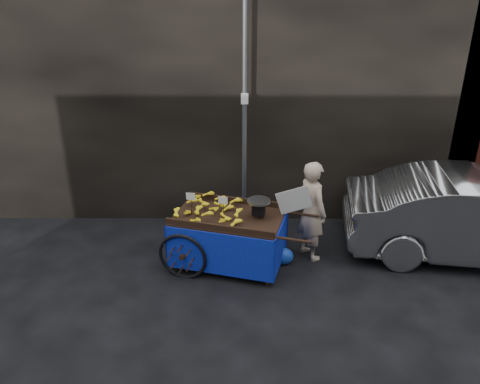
{
  "coord_description": "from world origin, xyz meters",
  "views": [
    {
      "loc": [
        0.26,
        -6.38,
        4.15
      ],
      "look_at": [
        0.23,
        0.5,
        1.06
      ],
      "focal_mm": 35.0,
      "sensor_mm": 36.0,
      "label": 1
    }
  ],
  "objects_px": {
    "banana_cart": "(225,220)",
    "vendor": "(312,211)",
    "plastic_bag": "(284,256)",
    "parked_car": "(480,217)"
  },
  "relations": [
    {
      "from": "vendor",
      "to": "parked_car",
      "type": "distance_m",
      "value": 2.72
    },
    {
      "from": "vendor",
      "to": "plastic_bag",
      "type": "relative_size",
      "value": 5.4
    },
    {
      "from": "plastic_bag",
      "to": "banana_cart",
      "type": "bearing_deg",
      "value": 178.3
    },
    {
      "from": "vendor",
      "to": "plastic_bag",
      "type": "height_order",
      "value": "vendor"
    },
    {
      "from": "banana_cart",
      "to": "parked_car",
      "type": "xyz_separation_m",
      "value": [
        4.09,
        0.26,
        -0.07
      ]
    },
    {
      "from": "banana_cart",
      "to": "vendor",
      "type": "relative_size",
      "value": 1.5
    },
    {
      "from": "banana_cart",
      "to": "parked_car",
      "type": "height_order",
      "value": "parked_car"
    },
    {
      "from": "parked_car",
      "to": "plastic_bag",
      "type": "bearing_deg",
      "value": 102.7
    },
    {
      "from": "banana_cart",
      "to": "parked_car",
      "type": "distance_m",
      "value": 4.1
    },
    {
      "from": "banana_cart",
      "to": "vendor",
      "type": "bearing_deg",
      "value": 24.38
    }
  ]
}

